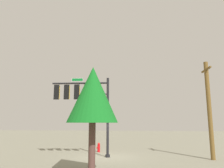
# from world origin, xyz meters

# --- Properties ---
(ground_plane) EXTENTS (120.00, 120.00, 0.00)m
(ground_plane) POSITION_xyz_m (0.00, 0.00, 0.00)
(ground_plane) COLOR gray
(signal_pole_assembly) EXTENTS (4.79, 1.02, 6.27)m
(signal_pole_assembly) POSITION_xyz_m (1.98, 0.12, 4.70)
(signal_pole_assembly) COLOR black
(signal_pole_assembly) RESTS_ON ground_plane
(utility_pole) EXTENTS (0.32, 1.80, 7.26)m
(utility_pole) POSITION_xyz_m (-7.71, 0.17, 3.73)
(utility_pole) COLOR brown
(utility_pole) RESTS_ON ground_plane
(fire_hydrant) EXTENTS (0.33, 0.24, 0.83)m
(fire_hydrant) POSITION_xyz_m (1.29, -2.94, 0.41)
(fire_hydrant) COLOR red
(fire_hydrant) RESTS_ON ground_plane
(tree_near) EXTENTS (2.66, 2.66, 5.58)m
(tree_near) POSITION_xyz_m (-0.16, 6.14, 4.05)
(tree_near) COLOR #4F332D
(tree_near) RESTS_ON ground_plane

